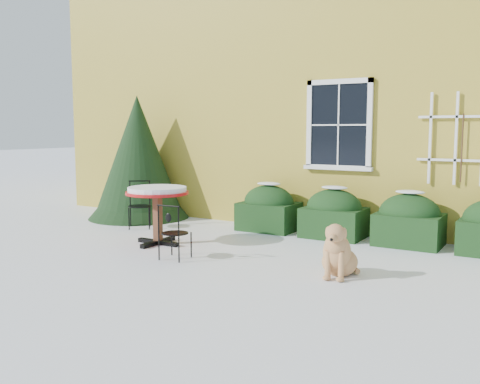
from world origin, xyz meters
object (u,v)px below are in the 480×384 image
Objects in this scene: patio_chair_far at (140,204)px; patio_chair_near at (174,232)px; bistro_table at (157,197)px; dog at (338,254)px; evergreen_shrub at (138,169)px.

patio_chair_near is at bearing -76.20° from patio_chair_far.
patio_chair_far is (-1.29, 1.00, -0.34)m from bistro_table.
bistro_table is at bearing 166.91° from dog.
evergreen_shrub is 3.19× the size of patio_chair_near.
evergreen_shrub is 1.37m from patio_chair_far.
patio_chair_far reaches higher than dog.
dog is (2.40, 0.35, -0.11)m from patio_chair_near.
evergreen_shrub is 4.00m from patio_chair_near.
dog is (4.55, -1.34, -0.16)m from patio_chair_far.
patio_chair_far is 1.09× the size of dog.
patio_chair_far is at bearing -47.71° from evergreen_shrub.
bistro_table reaches higher than patio_chair_far.
bistro_table reaches higher than dog.
evergreen_shrub is at bearing 94.12° from patio_chair_far.
bistro_table is 1.24× the size of dog.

